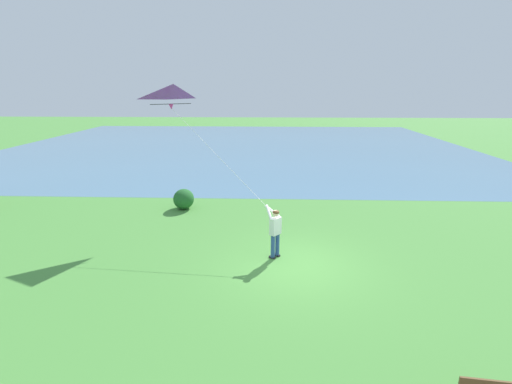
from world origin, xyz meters
name	(u,v)px	position (x,y,z in m)	size (l,w,h in m)	color
ground_plane	(296,266)	(0.00, 0.00, 0.00)	(120.00, 120.00, 0.00)	#4C8E3D
lake_water	(239,146)	(25.46, 4.00, 0.00)	(36.00, 44.00, 0.01)	teal
person_kite_flyer	(275,229)	(0.63, 0.72, 1.05)	(0.58, 0.60, 1.83)	#232328
flying_kite	(174,98)	(4.10, 4.81, 5.25)	(4.10, 4.82, 3.89)	purple
lakeside_shrub	(184,199)	(5.75, 5.06, 0.48)	(1.10, 0.99, 0.97)	#236028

